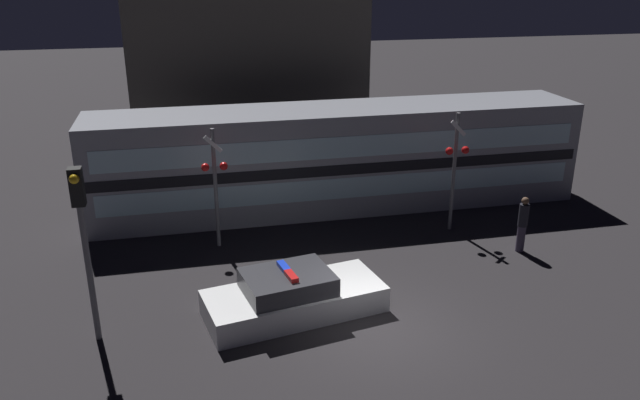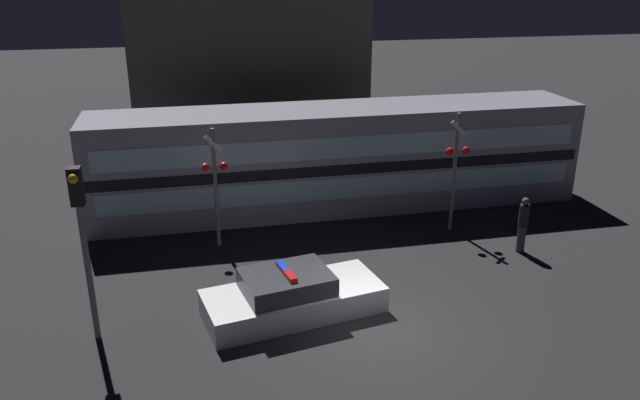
% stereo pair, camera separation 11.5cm
% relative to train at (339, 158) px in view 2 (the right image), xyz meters
% --- Properties ---
extents(ground_plane, '(120.00, 120.00, 0.00)m').
position_rel_train_xyz_m(ground_plane, '(-1.09, -8.65, -1.90)').
color(ground_plane, '#262326').
extents(train, '(18.15, 2.98, 3.79)m').
position_rel_train_xyz_m(train, '(0.00, 0.00, 0.00)').
color(train, gray).
rests_on(train, ground_plane).
extents(police_car, '(4.96, 2.73, 1.33)m').
position_rel_train_xyz_m(police_car, '(-3.08, -7.42, -1.40)').
color(police_car, silver).
rests_on(police_car, ground_plane).
extents(pedestrian, '(0.31, 0.31, 1.85)m').
position_rel_train_xyz_m(pedestrian, '(4.75, -5.26, -0.94)').
color(pedestrian, '#3F384C').
rests_on(pedestrian, ground_plane).
extents(crossing_signal_near, '(0.83, 0.33, 4.13)m').
position_rel_train_xyz_m(crossing_signal_near, '(3.27, -3.14, 0.49)').
color(crossing_signal_near, slate).
rests_on(crossing_signal_near, ground_plane).
extents(crossing_signal_far, '(0.83, 0.33, 3.96)m').
position_rel_train_xyz_m(crossing_signal_far, '(-4.71, -2.76, 0.40)').
color(crossing_signal_far, slate).
rests_on(crossing_signal_far, ground_plane).
extents(traffic_light_corner, '(0.30, 0.46, 4.45)m').
position_rel_train_xyz_m(traffic_light_corner, '(-8.01, -7.56, 1.09)').
color(traffic_light_corner, slate).
rests_on(traffic_light_corner, ground_plane).
extents(building_left, '(10.40, 4.44, 8.59)m').
position_rel_train_xyz_m(building_left, '(-2.47, 7.28, 2.40)').
color(building_left, '#47423D').
rests_on(building_left, ground_plane).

